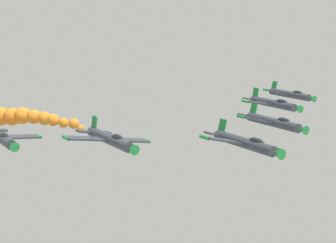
{
  "coord_description": "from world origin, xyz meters",
  "views": [
    {
      "loc": [
        36.51,
        62.07,
        149.54
      ],
      "look_at": [
        0.0,
        0.0,
        135.93
      ],
      "focal_mm": 64.99,
      "sensor_mm": 36.0,
      "label": 1
    }
  ],
  "objects_px": {
    "airplane_lead": "(245,143)",
    "airplane_right_inner": "(110,139)",
    "airplane_left_inner": "(274,122)",
    "airplane_right_outer": "(0,137)",
    "airplane_trailing": "(290,94)",
    "airplane_left_outer": "(274,103)"
  },
  "relations": [
    {
      "from": "airplane_left_inner",
      "to": "airplane_right_outer",
      "type": "xyz_separation_m",
      "value": [
        30.04,
        -10.47,
        -0.48
      ]
    },
    {
      "from": "airplane_lead",
      "to": "airplane_right_outer",
      "type": "distance_m",
      "value": 26.88
    },
    {
      "from": "airplane_lead",
      "to": "airplane_right_inner",
      "type": "xyz_separation_m",
      "value": [
        11.0,
        -8.33,
        0.03
      ]
    },
    {
      "from": "airplane_lead",
      "to": "airplane_right_inner",
      "type": "height_order",
      "value": "airplane_right_inner"
    },
    {
      "from": "airplane_left_inner",
      "to": "airplane_left_outer",
      "type": "relative_size",
      "value": 1.0
    },
    {
      "from": "airplane_lead",
      "to": "airplane_right_outer",
      "type": "xyz_separation_m",
      "value": [
        19.62,
        -18.37,
        -0.68
      ]
    },
    {
      "from": "airplane_left_outer",
      "to": "airplane_trailing",
      "type": "height_order",
      "value": "airplane_left_outer"
    },
    {
      "from": "airplane_right_inner",
      "to": "airplane_trailing",
      "type": "xyz_separation_m",
      "value": [
        -40.8,
        -18.42,
        -0.6
      ]
    },
    {
      "from": "airplane_right_inner",
      "to": "airplane_trailing",
      "type": "height_order",
      "value": "airplane_right_inner"
    },
    {
      "from": "airplane_lead",
      "to": "airplane_trailing",
      "type": "relative_size",
      "value": 1.0
    },
    {
      "from": "airplane_right_inner",
      "to": "airplane_left_outer",
      "type": "bearing_deg",
      "value": -161.77
    },
    {
      "from": "airplane_lead",
      "to": "airplane_left_inner",
      "type": "height_order",
      "value": "airplane_lead"
    },
    {
      "from": "airplane_right_outer",
      "to": "airplane_trailing",
      "type": "bearing_deg",
      "value": -170.37
    },
    {
      "from": "airplane_left_outer",
      "to": "airplane_right_outer",
      "type": "bearing_deg",
      "value": -0.19
    },
    {
      "from": "airplane_left_inner",
      "to": "airplane_trailing",
      "type": "bearing_deg",
      "value": -135.78
    },
    {
      "from": "airplane_left_outer",
      "to": "airplane_right_outer",
      "type": "height_order",
      "value": "airplane_left_outer"
    },
    {
      "from": "airplane_left_inner",
      "to": "airplane_trailing",
      "type": "xyz_separation_m",
      "value": [
        -19.38,
        -18.86,
        -0.37
      ]
    },
    {
      "from": "airplane_right_inner",
      "to": "airplane_lead",
      "type": "bearing_deg",
      "value": 142.86
    },
    {
      "from": "airplane_left_inner",
      "to": "airplane_right_outer",
      "type": "relative_size",
      "value": 1.0
    },
    {
      "from": "airplane_right_inner",
      "to": "airplane_right_outer",
      "type": "distance_m",
      "value": 13.25
    },
    {
      "from": "airplane_right_inner",
      "to": "airplane_left_outer",
      "type": "distance_m",
      "value": 31.68
    },
    {
      "from": "airplane_right_outer",
      "to": "airplane_trailing",
      "type": "xyz_separation_m",
      "value": [
        -49.41,
        -8.39,
        0.12
      ]
    }
  ]
}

